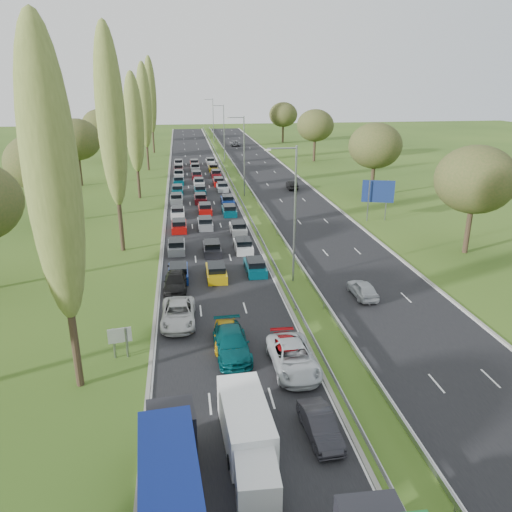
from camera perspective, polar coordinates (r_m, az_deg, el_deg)
ground at (r=80.04m, az=-1.51°, el=7.20°), size 260.00×260.00×0.00m
near_carriageway at (r=81.97m, az=-6.45°, el=7.38°), size 10.50×215.00×0.04m
far_carriageway at (r=83.51m, az=2.92°, el=7.70°), size 10.50×215.00×0.04m
central_reservation at (r=82.36m, az=-1.73°, el=7.94°), size 2.36×215.00×0.32m
lamp_columns at (r=77.01m, az=-1.36°, el=11.25°), size 0.18×140.18×12.00m
poplar_row at (r=66.28m, az=-14.63°, el=14.85°), size 2.80×127.80×22.44m
woodland_left at (r=63.33m, az=-24.33°, el=9.27°), size 8.00×166.00×11.10m
woodland_right at (r=71.11m, az=15.94°, el=11.20°), size 8.00×153.00×11.10m
traffic_queue_fill at (r=76.77m, az=-6.30°, el=6.89°), size 9.11×68.80×0.80m
near_car_2 at (r=37.59m, az=-8.87°, el=-6.52°), size 2.62×5.42×1.49m
near_car_3 at (r=43.43m, az=-9.17°, el=-2.91°), size 2.21×4.94×1.41m
near_car_7 at (r=33.26m, az=-2.79°, el=-9.90°), size 2.37×5.45×1.56m
near_car_8 at (r=34.45m, az=-3.38°, el=-8.91°), size 1.96×4.32×1.44m
near_car_9 at (r=26.74m, az=7.34°, el=-18.64°), size 1.62×4.06×1.31m
near_car_10 at (r=31.72m, az=4.28°, el=-11.49°), size 2.72×5.73×1.58m
near_car_11 at (r=32.45m, az=3.61°, el=-10.96°), size 1.97×4.62×1.33m
far_car_0 at (r=42.43m, az=12.11°, el=-3.69°), size 1.72×4.07×1.38m
far_car_1 at (r=83.13m, az=4.13°, el=8.12°), size 1.60×4.19×1.36m
far_car_2 at (r=138.76m, az=-2.44°, el=12.77°), size 2.73×5.37×1.45m
blue_lorry at (r=22.70m, az=-9.75°, el=-23.29°), size 2.27×8.16×3.45m
white_van_front at (r=24.14m, az=-0.26°, el=-22.59°), size 1.80×4.59×1.85m
white_van_rear at (r=26.17m, az=-1.30°, el=-18.16°), size 2.16×5.51×2.21m
info_sign at (r=33.72m, az=-15.28°, el=-9.09°), size 1.50×0.33×2.10m
direction_sign at (r=65.14m, az=13.77°, el=6.98°), size 3.85×1.28×5.20m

